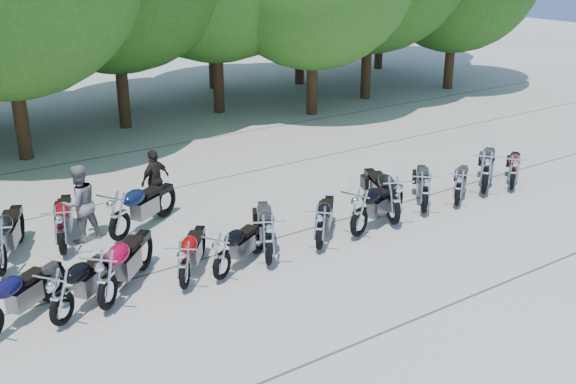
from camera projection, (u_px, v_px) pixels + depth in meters
ground at (326, 258)px, 14.96m from camera, size 90.00×90.00×0.00m
motorcycle_1 at (60, 296)px, 12.07m from camera, size 2.24×1.91×1.29m
motorcycle_2 at (106, 278)px, 12.56m from camera, size 2.29×2.32×1.41m
motorcycle_3 at (184, 264)px, 13.36m from camera, size 1.82×2.05×1.19m
motorcycle_4 at (222, 255)px, 13.72m from camera, size 2.18×1.59×1.20m
motorcycle_5 at (268, 238)px, 14.33m from camera, size 1.77×2.42×1.34m
motorcycle_6 at (320, 227)px, 15.05m from camera, size 1.99×1.99×1.22m
motorcycle_7 at (360, 212)px, 15.67m from camera, size 2.55×1.54×1.38m
motorcycle_8 at (394, 199)px, 16.34m from camera, size 1.72×2.66×1.45m
motorcycle_9 at (425, 191)px, 17.05m from camera, size 2.07×2.18×1.30m
motorcycle_10 at (459, 187)px, 17.55m from camera, size 2.00×1.72×1.15m
motorcycle_11 at (486, 172)px, 18.31m from camera, size 2.47×2.13×1.42m
motorcycle_12 at (514, 172)px, 18.68m from camera, size 2.06×1.75×1.18m
motorcycle_14 at (61, 229)px, 14.76m from camera, size 1.52×2.49×1.35m
motorcycle_15 at (119, 215)px, 15.45m from camera, size 2.54×1.93×1.42m
rider_1 at (80, 203)px, 15.52m from camera, size 1.02×0.86×1.85m
rider_2 at (155, 180)px, 17.38m from camera, size 1.03×0.73×1.63m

